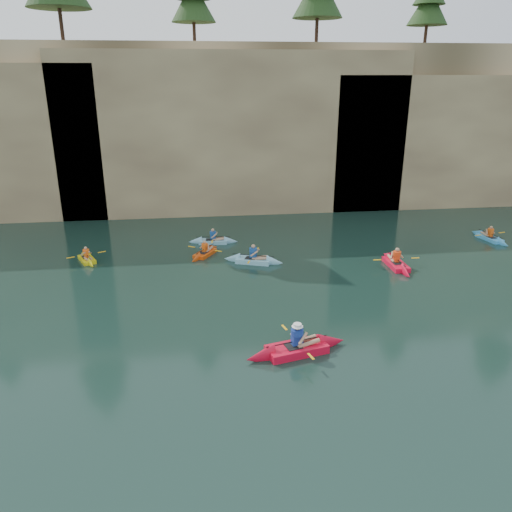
{
  "coord_description": "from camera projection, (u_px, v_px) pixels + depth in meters",
  "views": [
    {
      "loc": [
        -0.99,
        -12.88,
        9.54
      ],
      "look_at": [
        1.23,
        4.81,
        3.0
      ],
      "focal_mm": 35.0,
      "sensor_mm": 36.0,
      "label": 1
    }
  ],
  "objects": [
    {
      "name": "ground",
      "position": [
        236.0,
        402.0,
        15.4
      ],
      "size": [
        160.0,
        160.0,
        0.0
      ],
      "primitive_type": "plane",
      "color": "black",
      "rests_on": "ground"
    },
    {
      "name": "kayaker_ltblue_mid",
      "position": [
        213.0,
        241.0,
        29.76
      ],
      "size": [
        3.02,
        2.24,
        1.13
      ],
      "rotation": [
        0.0,
        0.0,
        -0.1
      ],
      "color": "#7BB6CE",
      "rests_on": "ground"
    },
    {
      "name": "kayaker_yellow",
      "position": [
        87.0,
        259.0,
        26.91
      ],
      "size": [
        1.91,
        2.55,
        1.03
      ],
      "rotation": [
        0.0,
        0.0,
        -1.14
      ],
      "color": "yellow",
      "rests_on": "ground"
    },
    {
      "name": "kayaker_ltblue_near",
      "position": [
        253.0,
        260.0,
        26.68
      ],
      "size": [
        3.31,
        2.39,
        1.28
      ],
      "rotation": [
        0.0,
        0.0,
        -0.35
      ],
      "color": "#81C3D8",
      "rests_on": "ground"
    },
    {
      "name": "cliff_slab_center",
      "position": [
        235.0,
        132.0,
        34.72
      ],
      "size": [
        24.0,
        2.4,
        11.4
      ],
      "primitive_type": "cube",
      "color": "tan",
      "rests_on": "ground"
    },
    {
      "name": "kayaker_orange",
      "position": [
        205.0,
        253.0,
        27.79
      ],
      "size": [
        2.01,
        2.7,
        1.05
      ],
      "rotation": [
        0.0,
        0.0,
        1.02
      ],
      "color": "#DA470D",
      "rests_on": "ground"
    },
    {
      "name": "sea_cave_center",
      "position": [
        151.0,
        194.0,
        34.83
      ],
      "size": [
        3.5,
        1.0,
        3.2
      ],
      "primitive_type": "cube",
      "color": "black",
      "rests_on": "ground"
    },
    {
      "name": "cliff_slab_east",
      "position": [
        501.0,
        139.0,
        37.34
      ],
      "size": [
        26.0,
        2.4,
        9.84
      ],
      "primitive_type": "cube",
      "color": "tan",
      "rests_on": "ground"
    },
    {
      "name": "kayaker_blue_east",
      "position": [
        490.0,
        238.0,
        30.36
      ],
      "size": [
        2.15,
        3.14,
        1.09
      ],
      "rotation": [
        0.0,
        0.0,
        1.76
      ],
      "color": "#45ABEB",
      "rests_on": "ground"
    },
    {
      "name": "sea_cave_east",
      "position": [
        346.0,
        180.0,
        36.24
      ],
      "size": [
        5.0,
        1.0,
        4.5
      ],
      "primitive_type": "cube",
      "color": "black",
      "rests_on": "ground"
    },
    {
      "name": "cliff",
      "position": [
        203.0,
        119.0,
        41.28
      ],
      "size": [
        70.0,
        16.0,
        12.0
      ],
      "primitive_type": "cube",
      "color": "tan",
      "rests_on": "ground"
    },
    {
      "name": "kayaker_red_far",
      "position": [
        396.0,
        264.0,
        26.16
      ],
      "size": [
        2.51,
        3.48,
        1.28
      ],
      "rotation": [
        0.0,
        0.0,
        1.58
      ],
      "color": "red",
      "rests_on": "ground"
    },
    {
      "name": "main_kayaker",
      "position": [
        297.0,
        348.0,
        18.04
      ],
      "size": [
        4.01,
        2.57,
        1.46
      ],
      "rotation": [
        0.0,
        0.0,
        0.24
      ],
      "color": "red",
      "rests_on": "ground"
    }
  ]
}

